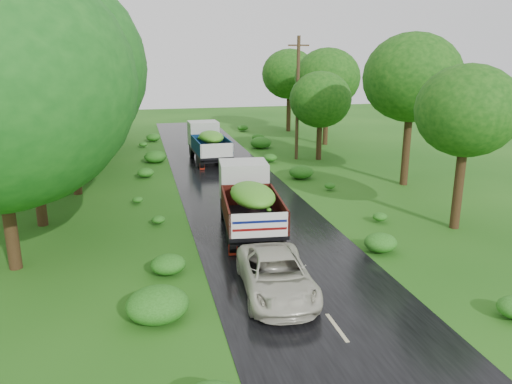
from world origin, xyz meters
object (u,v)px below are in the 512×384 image
object	(u,v)px
truck_near	(248,197)
utility_pole	(298,97)
car	(276,275)
truck_far	(208,141)

from	to	relation	value
truck_near	utility_pole	bearing A→B (deg)	69.94
truck_near	utility_pole	world-z (taller)	utility_pole
car	utility_pole	distance (m)	22.17
truck_far	utility_pole	size ratio (longest dim) A/B	0.72
truck_far	car	distance (m)	21.50
truck_far	utility_pole	xyz separation A→B (m)	(6.52, -0.92, 3.07)
truck_near	utility_pole	distance (m)	16.09
truck_far	car	world-z (taller)	truck_far
truck_near	car	size ratio (longest dim) A/B	1.39
truck_far	utility_pole	bearing A→B (deg)	-10.25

